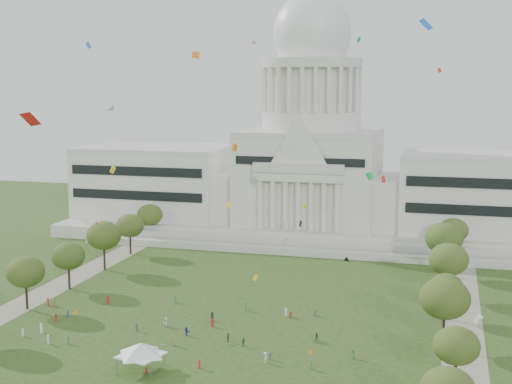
% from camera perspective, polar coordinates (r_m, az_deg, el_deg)
% --- Properties ---
extents(ground, '(400.00, 400.00, 0.00)m').
position_cam_1_polar(ground, '(133.58, -5.20, -13.11)').
color(ground, '#2E431B').
rests_on(ground, ground).
extents(capitol, '(160.00, 64.50, 91.30)m').
position_cam_1_polar(capitol, '(235.38, 4.38, 2.03)').
color(capitol, '#BCB9B0').
rests_on(capitol, ground).
extents(path_left, '(8.00, 160.00, 0.04)m').
position_cam_1_polar(path_left, '(179.46, -16.41, -7.68)').
color(path_left, gray).
rests_on(path_left, ground).
extents(path_right, '(8.00, 160.00, 0.04)m').
position_cam_1_polar(path_right, '(154.31, 16.22, -10.38)').
color(path_right, gray).
rests_on(path_right, ground).
extents(row_tree_r_1, '(7.58, 7.58, 10.78)m').
position_cam_1_polar(row_tree_r_1, '(121.79, 15.75, -11.76)').
color(row_tree_r_1, black).
rests_on(row_tree_r_1, ground).
extents(row_tree_l_2, '(8.42, 8.42, 11.97)m').
position_cam_1_polar(row_tree_l_2, '(165.40, -17.96, -6.10)').
color(row_tree_l_2, black).
rests_on(row_tree_l_2, ground).
extents(row_tree_r_2, '(9.55, 9.55, 13.58)m').
position_cam_1_polar(row_tree_r_2, '(139.35, 14.87, -8.23)').
color(row_tree_r_2, black).
rests_on(row_tree_r_2, ground).
extents(row_tree_l_3, '(8.12, 8.12, 11.55)m').
position_cam_1_polar(row_tree_l_3, '(178.66, -14.79, -4.97)').
color(row_tree_l_3, black).
rests_on(row_tree_l_3, ground).
extents(row_tree_r_3, '(7.01, 7.01, 9.98)m').
position_cam_1_polar(row_tree_r_3, '(156.44, 14.98, -7.35)').
color(row_tree_r_3, black).
rests_on(row_tree_r_3, ground).
extents(row_tree_l_4, '(9.29, 9.29, 13.21)m').
position_cam_1_polar(row_tree_l_4, '(194.21, -12.09, -3.43)').
color(row_tree_l_4, black).
rests_on(row_tree_l_4, ground).
extents(row_tree_r_4, '(9.19, 9.19, 13.06)m').
position_cam_1_polar(row_tree_r_4, '(170.93, 15.16, -5.23)').
color(row_tree_r_4, black).
rests_on(row_tree_r_4, ground).
extents(row_tree_l_5, '(8.33, 8.33, 11.85)m').
position_cam_1_polar(row_tree_l_5, '(211.20, -10.05, -2.66)').
color(row_tree_l_5, black).
rests_on(row_tree_l_5, ground).
extents(row_tree_r_5, '(9.82, 9.82, 13.96)m').
position_cam_1_polar(row_tree_r_5, '(190.44, 14.81, -3.60)').
color(row_tree_r_5, black).
rests_on(row_tree_r_5, ground).
extents(row_tree_l_6, '(8.19, 8.19, 11.64)m').
position_cam_1_polar(row_tree_l_6, '(228.09, -8.49, -1.82)').
color(row_tree_l_6, black).
rests_on(row_tree_l_6, ground).
extents(row_tree_r_6, '(8.42, 8.42, 11.97)m').
position_cam_1_polar(row_tree_r_6, '(208.30, 15.52, -2.98)').
color(row_tree_r_6, black).
rests_on(row_tree_r_6, ground).
extents(event_tent, '(11.25, 11.25, 5.18)m').
position_cam_1_polar(event_tent, '(127.85, -9.20, -12.28)').
color(event_tent, '#4C4C4C').
rests_on(event_tent, ground).
extents(person_0, '(0.96, 0.93, 1.66)m').
position_cam_1_polar(person_0, '(133.78, 7.78, -12.74)').
color(person_0, '#33723F').
rests_on(person_0, ground).
extents(person_2, '(0.84, 0.69, 1.50)m').
position_cam_1_polar(person_2, '(141.93, 4.89, -11.44)').
color(person_2, '#26262B').
rests_on(person_2, ground).
extents(person_3, '(0.77, 1.33, 1.98)m').
position_cam_1_polar(person_3, '(130.73, 0.76, -13.10)').
color(person_3, silver).
rests_on(person_3, ground).
extents(person_4, '(0.69, 1.13, 1.84)m').
position_cam_1_polar(person_4, '(140.61, -2.25, -11.54)').
color(person_4, '#4C4C51').
rests_on(person_4, ground).
extents(person_5, '(1.74, 1.47, 1.79)m').
position_cam_1_polar(person_5, '(144.41, -5.57, -11.03)').
color(person_5, navy).
rests_on(person_5, ground).
extents(person_7, '(0.63, 0.53, 1.48)m').
position_cam_1_polar(person_7, '(127.25, -8.77, -13.96)').
color(person_7, '#B21E1E').
rests_on(person_7, ground).
extents(person_8, '(0.97, 0.68, 1.84)m').
position_cam_1_polar(person_8, '(149.63, -7.30, -10.34)').
color(person_8, silver).
rests_on(person_8, ground).
extents(person_9, '(1.11, 1.04, 1.56)m').
position_cam_1_polar(person_9, '(132.09, 1.15, -12.97)').
color(person_9, '#4C4C51').
rests_on(person_9, ground).
extents(person_10, '(0.79, 1.13, 1.75)m').
position_cam_1_polar(person_10, '(138.28, -1.01, -11.91)').
color(person_10, '#33723F').
rests_on(person_10, ground).
extents(distant_crowd, '(64.48, 34.63, 1.95)m').
position_cam_1_polar(distant_crowd, '(150.19, -8.24, -10.31)').
color(distant_crowd, silver).
rests_on(distant_crowd, ground).
extents(kite_swarm, '(92.35, 95.59, 56.56)m').
position_cam_1_polar(kite_swarm, '(131.41, -4.05, 0.54)').
color(kite_swarm, red).
rests_on(kite_swarm, ground).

